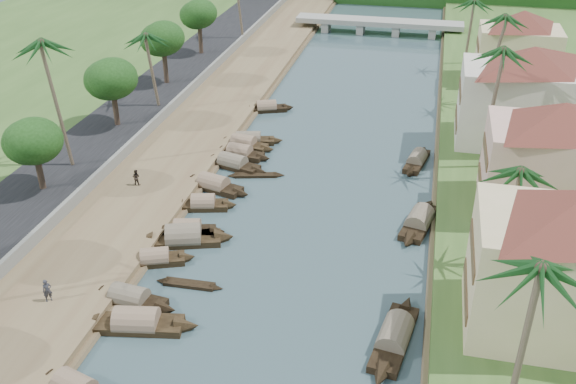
# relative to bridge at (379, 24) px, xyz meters

# --- Properties ---
(ground) EXTENTS (220.00, 220.00, 0.00)m
(ground) POSITION_rel_bridge_xyz_m (-0.00, -72.00, -1.72)
(ground) COLOR #364C52
(ground) RESTS_ON ground
(left_bank) EXTENTS (10.00, 180.00, 0.80)m
(left_bank) POSITION_rel_bridge_xyz_m (-16.00, -52.00, -1.32)
(left_bank) COLOR brown
(left_bank) RESTS_ON ground
(right_bank) EXTENTS (16.00, 180.00, 1.20)m
(right_bank) POSITION_rel_bridge_xyz_m (19.00, -52.00, -1.12)
(right_bank) COLOR #345421
(right_bank) RESTS_ON ground
(road) EXTENTS (8.00, 180.00, 1.40)m
(road) POSITION_rel_bridge_xyz_m (-24.50, -52.00, -1.02)
(road) COLOR black
(road) RESTS_ON ground
(retaining_wall) EXTENTS (0.40, 180.00, 1.10)m
(retaining_wall) POSITION_rel_bridge_xyz_m (-20.20, -52.00, -0.37)
(retaining_wall) COLOR slate
(retaining_wall) RESTS_ON left_bank
(bridge) EXTENTS (28.00, 4.00, 2.40)m
(bridge) POSITION_rel_bridge_xyz_m (0.00, 0.00, 0.00)
(bridge) COLOR gray
(bridge) RESTS_ON ground
(building_near) EXTENTS (14.85, 14.85, 10.20)m
(building_near) POSITION_rel_bridge_xyz_m (18.99, -74.00, 4.66)
(building_near) COLOR beige
(building_near) RESTS_ON right_bank
(building_mid) EXTENTS (14.11, 14.11, 9.70)m
(building_mid) POSITION_rel_bridge_xyz_m (19.99, -58.00, 4.41)
(building_mid) COLOR #E1A89F
(building_mid) RESTS_ON right_bank
(building_far) EXTENTS (15.59, 15.59, 10.20)m
(building_far) POSITION_rel_bridge_xyz_m (18.99, -44.00, 4.66)
(building_far) COLOR beige
(building_far) RESTS_ON right_bank
(building_distant) EXTENTS (12.62, 12.62, 9.20)m
(building_distant) POSITION_rel_bridge_xyz_m (19.99, -24.00, 4.16)
(building_distant) COLOR beige
(building_distant) RESTS_ON right_bank
(sampan_2) EXTENTS (8.93, 3.21, 2.30)m
(sampan_2) POSITION_rel_bridge_xyz_m (-8.47, -78.83, -1.30)
(sampan_2) COLOR black
(sampan_2) RESTS_ON ground
(sampan_3) EXTENTS (7.72, 2.43, 2.07)m
(sampan_3) POSITION_rel_bridge_xyz_m (-10.07, -76.52, -1.31)
(sampan_3) COLOR black
(sampan_3) RESTS_ON ground
(sampan_4) EXTENTS (6.48, 3.61, 1.88)m
(sampan_4) POSITION_rel_bridge_xyz_m (-10.25, -71.49, -1.32)
(sampan_4) COLOR black
(sampan_4) RESTS_ON ground
(sampan_5) EXTENTS (6.71, 3.03, 2.11)m
(sampan_5) POSITION_rel_bridge_xyz_m (-9.23, -67.07, -1.31)
(sampan_5) COLOR black
(sampan_5) RESTS_ON ground
(sampan_6) EXTENTS (8.65, 4.42, 2.49)m
(sampan_6) POSITION_rel_bridge_xyz_m (-9.14, -68.19, -1.30)
(sampan_6) COLOR black
(sampan_6) RESTS_ON ground
(sampan_7) EXTENTS (8.13, 3.72, 2.14)m
(sampan_7) POSITION_rel_bridge_xyz_m (-9.69, -58.86, -1.31)
(sampan_7) COLOR black
(sampan_7) RESTS_ON ground
(sampan_8) EXTENTS (6.36, 2.91, 1.96)m
(sampan_8) POSITION_rel_bridge_xyz_m (-9.43, -62.53, -1.31)
(sampan_8) COLOR black
(sampan_8) RESTS_ON ground
(sampan_9) EXTENTS (8.14, 3.67, 2.05)m
(sampan_9) POSITION_rel_bridge_xyz_m (-9.27, -54.07, -1.31)
(sampan_9) COLOR black
(sampan_9) RESTS_ON ground
(sampan_10) EXTENTS (7.46, 2.72, 2.04)m
(sampan_10) POSITION_rel_bridge_xyz_m (-9.53, -49.28, -1.31)
(sampan_10) COLOR black
(sampan_10) RESTS_ON ground
(sampan_11) EXTENTS (7.18, 2.50, 2.05)m
(sampan_11) POSITION_rel_bridge_xyz_m (-9.28, -51.57, -1.31)
(sampan_11) COLOR black
(sampan_11) RESTS_ON ground
(sampan_12) EXTENTS (7.91, 3.16, 1.90)m
(sampan_12) POSITION_rel_bridge_xyz_m (-9.31, -48.13, -1.32)
(sampan_12) COLOR black
(sampan_12) RESTS_ON ground
(sampan_13) EXTENTS (6.97, 3.87, 1.94)m
(sampan_13) POSITION_rel_bridge_xyz_m (-9.74, -38.56, -1.31)
(sampan_13) COLOR black
(sampan_13) RESTS_ON ground
(sampan_14) EXTENTS (3.21, 9.60, 2.27)m
(sampan_14) POSITION_rel_bridge_xyz_m (8.70, -76.41, -1.31)
(sampan_14) COLOR black
(sampan_14) RESTS_ON ground
(sampan_15) EXTENTS (3.64, 8.69, 2.27)m
(sampan_15) POSITION_rel_bridge_xyz_m (9.63, -61.28, -1.31)
(sampan_15) COLOR black
(sampan_15) RESTS_ON ground
(sampan_16) EXTENTS (2.87, 7.72, 1.90)m
(sampan_16) POSITION_rel_bridge_xyz_m (8.85, -49.23, -1.32)
(sampan_16) COLOR black
(sampan_16) RESTS_ON ground
(canoe_1) EXTENTS (5.32, 0.97, 0.86)m
(canoe_1) POSITION_rel_bridge_xyz_m (-6.65, -73.60, -1.62)
(canoe_1) COLOR black
(canoe_1) RESTS_ON ground
(canoe_2) EXTENTS (5.80, 2.25, 0.84)m
(canoe_2) POSITION_rel_bridge_xyz_m (-6.45, -55.52, -1.62)
(canoe_2) COLOR black
(canoe_2) RESTS_ON ground
(palm_0) EXTENTS (3.20, 3.20, 12.44)m
(palm_0) POSITION_rel_bridge_xyz_m (15.00, -83.54, 10.10)
(palm_0) COLOR brown
(palm_0) RESTS_ON ground
(palm_1) EXTENTS (3.20, 3.20, 9.44)m
(palm_1) POSITION_rel_bridge_xyz_m (16.00, -67.36, 7.20)
(palm_1) COLOR brown
(palm_1) RESTS_ON ground
(palm_2) EXTENTS (3.20, 3.20, 13.20)m
(palm_2) POSITION_rel_bridge_xyz_m (15.00, -50.85, 10.82)
(palm_2) COLOR brown
(palm_2) RESTS_ON ground
(palm_3) EXTENTS (3.20, 3.20, 12.01)m
(palm_3) POSITION_rel_bridge_xyz_m (16.00, -33.17, 9.70)
(palm_3) COLOR brown
(palm_3) RESTS_ON ground
(palm_5) EXTENTS (3.20, 3.20, 13.62)m
(palm_5) POSITION_rel_bridge_xyz_m (-24.00, -59.61, 11.43)
(palm_5) COLOR brown
(palm_5) RESTS_ON ground
(palm_6) EXTENTS (3.20, 3.20, 9.96)m
(palm_6) POSITION_rel_bridge_xyz_m (-22.00, -42.94, 7.91)
(palm_6) COLOR brown
(palm_6) RESTS_ON ground
(palm_7) EXTENTS (3.20, 3.20, 10.28)m
(palm_7) POSITION_rel_bridge_xyz_m (14.00, -17.46, 8.01)
(palm_7) COLOR brown
(palm_7) RESTS_ON ground
(tree_2) EXTENTS (4.90, 4.90, 6.65)m
(tree_2) POSITION_rel_bridge_xyz_m (-24.00, -64.50, 4.24)
(tree_2) COLOR #49382A
(tree_2) RESTS_ON ground
(tree_3) EXTENTS (5.28, 5.28, 7.41)m
(tree_3) POSITION_rel_bridge_xyz_m (-24.00, -49.37, 4.84)
(tree_3) COLOR #49382A
(tree_3) RESTS_ON ground
(tree_4) EXTENTS (5.10, 5.10, 7.84)m
(tree_4) POSITION_rel_bridge_xyz_m (-24.00, -35.07, 5.32)
(tree_4) COLOR #49382A
(tree_4) RESTS_ON ground
(tree_5) EXTENTS (4.86, 4.86, 7.70)m
(tree_5) POSITION_rel_bridge_xyz_m (-24.00, -21.72, 5.28)
(tree_5) COLOR #49382A
(tree_5) RESTS_ON ground
(tree_6) EXTENTS (4.86, 4.86, 7.04)m
(tree_6) POSITION_rel_bridge_xyz_m (24.00, -41.39, 4.44)
(tree_6) COLOR #49382A
(tree_6) RESTS_ON ground
(person_near) EXTENTS (0.74, 0.74, 1.74)m
(person_near) POSITION_rel_bridge_xyz_m (-15.21, -78.37, -0.05)
(person_near) COLOR #2B2B33
(person_near) RESTS_ON left_bank
(person_far) EXTENTS (0.75, 0.59, 1.53)m
(person_far) POSITION_rel_bridge_xyz_m (-16.48, -61.00, -0.16)
(person_far) COLOR #302822
(person_far) RESTS_ON left_bank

